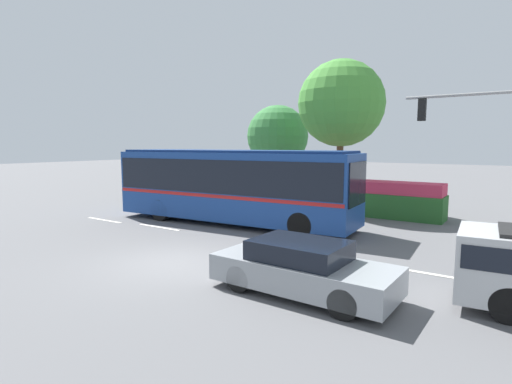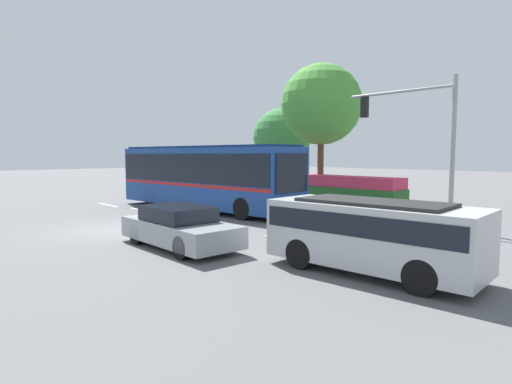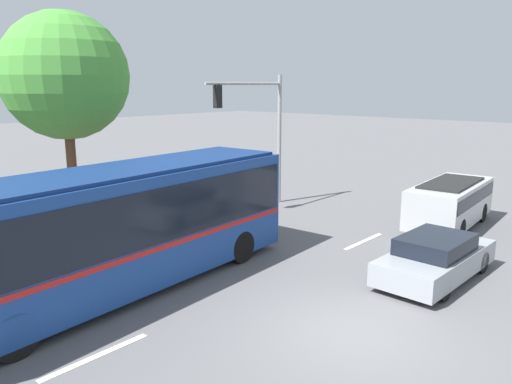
# 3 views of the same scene
# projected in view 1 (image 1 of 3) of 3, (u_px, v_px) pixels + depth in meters

# --- Properties ---
(ground_plane) EXTENTS (140.00, 140.00, 0.00)m
(ground_plane) POSITION_uv_depth(u_px,v_px,m) (174.00, 263.00, 12.07)
(ground_plane) COLOR #5B5B5E
(city_bus) EXTENTS (11.42, 3.31, 3.29)m
(city_bus) POSITION_uv_depth(u_px,v_px,m) (232.00, 182.00, 17.85)
(city_bus) COLOR navy
(city_bus) RESTS_ON ground
(sedan_foreground) EXTENTS (4.42, 1.89, 1.27)m
(sedan_foreground) POSITION_uv_depth(u_px,v_px,m) (303.00, 268.00, 9.52)
(sedan_foreground) COLOR gray
(sedan_foreground) RESTS_ON ground
(traffic_light_pole) EXTENTS (4.61, 0.24, 5.84)m
(traffic_light_pole) POSITION_uv_depth(u_px,v_px,m) (495.00, 136.00, 15.03)
(traffic_light_pole) COLOR gray
(traffic_light_pole) RESTS_ON ground
(flowering_hedge) EXTENTS (6.47, 1.55, 1.73)m
(flowering_hedge) POSITION_uv_depth(u_px,v_px,m) (375.00, 199.00, 19.96)
(flowering_hedge) COLOR #286028
(flowering_hedge) RESTS_ON ground
(street_tree_left) EXTENTS (4.09, 4.09, 6.13)m
(street_tree_left) POSITION_uv_depth(u_px,v_px,m) (278.00, 136.00, 26.82)
(street_tree_left) COLOR brown
(street_tree_left) RESTS_ON ground
(street_tree_centre) EXTENTS (4.59, 4.59, 7.99)m
(street_tree_centre) POSITION_uv_depth(u_px,v_px,m) (341.00, 104.00, 21.38)
(street_tree_centre) COLOR brown
(street_tree_centre) RESTS_ON ground
(lane_stripe_near) EXTENTS (2.40, 0.16, 0.01)m
(lane_stripe_near) POSITION_uv_depth(u_px,v_px,m) (104.00, 220.00, 18.79)
(lane_stripe_near) COLOR silver
(lane_stripe_near) RESTS_ON ground
(lane_stripe_mid) EXTENTS (2.40, 0.16, 0.01)m
(lane_stripe_mid) POSITION_uv_depth(u_px,v_px,m) (159.00, 227.00, 17.19)
(lane_stripe_mid) COLOR silver
(lane_stripe_mid) RESTS_ON ground
(lane_stripe_far) EXTENTS (2.40, 0.16, 0.01)m
(lane_stripe_far) POSITION_uv_depth(u_px,v_px,m) (409.00, 270.00, 11.31)
(lane_stripe_far) COLOR silver
(lane_stripe_far) RESTS_ON ground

